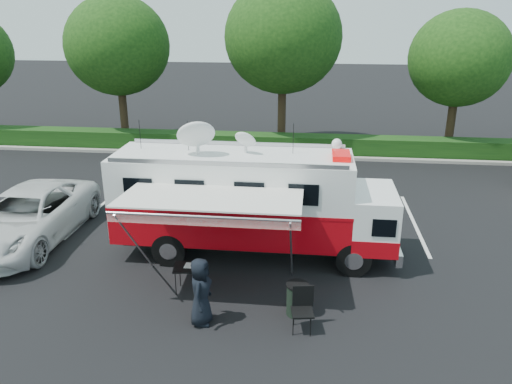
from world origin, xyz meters
TOP-DOWN VIEW (x-y plane):
  - ground_plane at (0.00, 0.00)m, footprint 120.00×120.00m
  - back_border at (1.14, 12.90)m, footprint 60.00×6.14m
  - stall_lines at (-0.50, 3.00)m, footprint 24.12×5.50m
  - command_truck at (-0.08, -0.00)m, footprint 8.63×2.37m
  - awning at (-0.85, -2.47)m, footprint 4.71×2.45m
  - white_suv at (-7.61, 0.15)m, footprint 2.85×6.16m
  - person at (-0.85, -3.84)m, footprint 0.60×0.88m
  - folding_table at (-1.46, -2.43)m, footprint 0.97×0.75m
  - folding_chair at (1.61, -3.77)m, footprint 0.59×0.61m
  - trash_bin at (1.46, -3.20)m, footprint 0.58×0.58m

SIDE VIEW (x-z plane):
  - ground_plane at x=0.00m, z-range 0.00..0.00m
  - white_suv at x=-7.61m, z-range -0.86..0.86m
  - person at x=-0.85m, z-range -0.87..0.87m
  - stall_lines at x=-0.50m, z-range 0.00..0.01m
  - trash_bin at x=1.46m, z-range 0.00..0.86m
  - folding_chair at x=1.61m, z-range 0.10..1.19m
  - folding_table at x=-1.46m, z-range 0.33..1.10m
  - command_truck at x=-0.08m, z-range -0.30..3.85m
  - awning at x=-0.85m, z-range 1.24..4.09m
  - back_border at x=1.14m, z-range 0.57..9.44m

